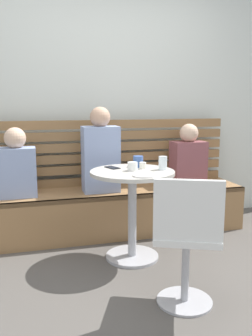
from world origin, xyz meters
TOP-DOWN VIEW (x-y plane):
  - ground at (0.00, 0.00)m, footprint 8.00×8.00m
  - back_wall at (0.00, 1.64)m, footprint 5.20×0.10m
  - booth_bench at (0.00, 1.20)m, footprint 2.70×0.52m
  - booth_backrest at (0.00, 1.44)m, footprint 2.65×0.04m
  - cafe_table at (0.06, 0.58)m, footprint 0.68×0.68m
  - white_chair at (0.17, -0.23)m, footprint 0.53×0.53m
  - person_adult at (-0.08, 1.17)m, footprint 0.34×0.22m
  - person_child_left at (-0.84, 1.18)m, footprint 0.34×0.22m
  - person_child_middle at (0.85, 1.22)m, footprint 0.34×0.22m
  - cup_espresso_small at (0.17, 0.64)m, footprint 0.06×0.06m
  - cup_water_clear at (0.31, 0.56)m, footprint 0.07×0.07m
  - cup_ceramic_white at (0.06, 0.58)m, footprint 0.08×0.08m
  - cup_mug_blue at (0.16, 0.73)m, footprint 0.08×0.08m
  - plate_small at (0.08, 0.35)m, footprint 0.17×0.17m
  - phone_on_table at (-0.06, 0.74)m, footprint 0.11×0.16m

SIDE VIEW (x-z plane):
  - ground at x=0.00m, z-range 0.00..0.00m
  - booth_bench at x=0.00m, z-range 0.00..0.44m
  - white_chair at x=0.17m, z-range 0.04..0.89m
  - cafe_table at x=0.06m, z-range 0.15..0.89m
  - person_child_left at x=-0.84m, z-range 0.40..1.03m
  - person_child_middle at x=0.85m, z-range 0.40..1.03m
  - phone_on_table at x=-0.06m, z-range 0.74..0.75m
  - plate_small at x=0.08m, z-range 0.74..0.75m
  - cup_espresso_small at x=0.17m, z-range 0.74..0.79m
  - cup_ceramic_white at x=0.06m, z-range 0.74..0.81m
  - booth_backrest at x=0.00m, z-range 0.44..1.11m
  - cup_mug_blue at x=0.16m, z-range 0.74..0.83m
  - cup_water_clear at x=0.31m, z-range 0.74..0.85m
  - person_adult at x=-0.08m, z-range 0.40..1.20m
  - back_wall at x=0.00m, z-range 0.00..2.90m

